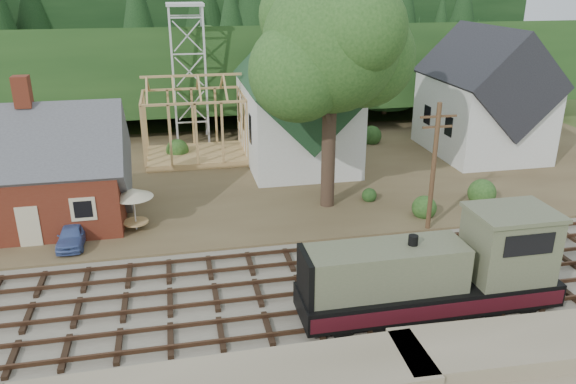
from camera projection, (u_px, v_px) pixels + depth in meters
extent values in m
plane|color=#384C1E|center=(342.00, 288.00, 28.07)|extent=(140.00, 140.00, 0.00)
cube|color=#726B5B|center=(342.00, 287.00, 28.04)|extent=(64.00, 11.00, 0.16)
cube|color=brown|center=(276.00, 171.00, 44.46)|extent=(64.00, 26.00, 0.30)
cube|color=#1E3F19|center=(239.00, 107.00, 66.43)|extent=(70.00, 28.96, 12.74)
cube|color=black|center=(225.00, 84.00, 81.04)|extent=(80.00, 20.00, 12.00)
cube|color=#5F2315|center=(40.00, 193.00, 34.30)|extent=(10.00, 7.00, 3.80)
cube|color=#4C4C51|center=(34.00, 163.00, 33.61)|extent=(10.80, 7.41, 7.41)
cube|color=#5F2315|center=(22.00, 92.00, 32.06)|extent=(0.90, 0.90, 1.80)
cube|color=beige|center=(29.00, 227.00, 31.33)|extent=(1.20, 0.06, 2.40)
cube|color=silver|center=(295.00, 122.00, 45.45)|extent=(8.00, 12.00, 6.40)
cube|color=#1A3920|center=(295.00, 83.00, 44.30)|extent=(8.40, 12.96, 8.40)
cube|color=silver|center=(314.00, 69.00, 38.10)|extent=(2.40, 2.40, 4.00)
cone|color=#1A3920|center=(315.00, 18.00, 36.91)|extent=(5.37, 5.37, 2.60)
cube|color=silver|center=(482.00, 116.00, 47.57)|extent=(8.00, 10.00, 6.40)
cube|color=black|center=(486.00, 78.00, 46.42)|extent=(8.40, 10.80, 8.40)
cube|color=tan|center=(196.00, 156.00, 46.83)|extent=(8.00, 6.00, 0.50)
cube|color=tan|center=(191.00, 76.00, 44.43)|extent=(8.00, 0.18, 0.18)
cube|color=silver|center=(173.00, 78.00, 48.69)|extent=(0.18, 0.18, 12.00)
cube|color=silver|center=(206.00, 77.00, 49.22)|extent=(0.18, 0.18, 12.00)
cube|color=silver|center=(173.00, 73.00, 51.25)|extent=(0.18, 0.18, 12.00)
cube|color=silver|center=(204.00, 72.00, 51.78)|extent=(0.18, 0.18, 12.00)
cube|color=silver|center=(185.00, 4.00, 48.07)|extent=(3.20, 3.20, 0.25)
cylinder|color=#38281E|center=(329.00, 147.00, 36.03)|extent=(0.90, 0.90, 8.00)
sphere|color=#22491B|center=(331.00, 43.00, 33.69)|extent=(8.40, 8.40, 8.40)
sphere|color=#22491B|center=(365.00, 57.00, 35.44)|extent=(6.40, 6.40, 6.40)
sphere|color=#22491B|center=(298.00, 72.00, 33.08)|extent=(6.00, 6.00, 6.00)
cylinder|color=#4C331E|center=(433.00, 170.00, 32.70)|extent=(0.28, 0.28, 8.00)
cube|color=#4C331E|center=(439.00, 116.00, 31.55)|extent=(2.20, 0.12, 0.12)
cube|color=#4C331E|center=(438.00, 127.00, 31.77)|extent=(1.80, 0.12, 0.12)
cube|color=black|center=(427.00, 308.00, 25.82)|extent=(11.78, 2.45, 0.34)
cube|color=black|center=(428.00, 294.00, 25.56)|extent=(11.78, 2.85, 1.08)
cube|color=#555B42|center=(386.00, 268.00, 24.58)|extent=(7.07, 2.26, 2.06)
cube|color=#555B42|center=(509.00, 245.00, 25.50)|extent=(3.53, 2.75, 3.14)
cube|color=#555B42|center=(514.00, 212.00, 24.92)|extent=(3.73, 2.94, 0.20)
cube|color=black|center=(529.00, 245.00, 23.98)|extent=(2.36, 0.06, 0.98)
cube|color=#3F0D15|center=(443.00, 311.00, 24.24)|extent=(11.78, 0.04, 0.69)
cube|color=#3F0D15|center=(415.00, 278.00, 26.87)|extent=(11.78, 0.04, 0.69)
cylinder|color=black|center=(413.00, 243.00, 24.40)|extent=(0.43, 0.43, 0.69)
imported|color=#4F67A9|center=(72.00, 234.00, 31.75)|extent=(1.54, 3.63, 1.22)
imported|color=#8BAD78|center=(35.00, 201.00, 36.38)|extent=(4.17, 2.35, 1.30)
cylinder|color=silver|center=(135.00, 211.00, 33.44)|extent=(0.11, 0.11, 2.36)
cylinder|color=tan|center=(136.00, 222.00, 33.70)|extent=(1.50, 1.50, 0.09)
cone|color=beige|center=(133.00, 193.00, 33.02)|extent=(2.36, 2.36, 0.54)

